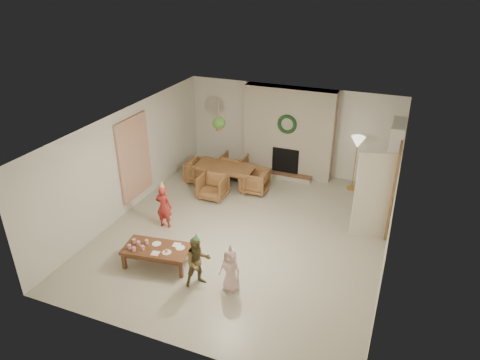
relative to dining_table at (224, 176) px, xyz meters
The scene contains 56 objects.
floor 2.33m from the dining_table, 53.96° to the right, with size 7.00×7.00×0.00m, color #B7B29E.
ceiling 3.20m from the dining_table, 53.96° to the right, with size 7.00×7.00×0.00m, color white.
wall_back 2.33m from the dining_table, 50.23° to the left, with size 7.00×7.00×0.00m, color silver.
wall_front 5.62m from the dining_table, 75.79° to the right, with size 7.00×7.00×0.00m, color silver.
wall_left 2.67m from the dining_table, 131.31° to the right, with size 7.00×7.00×0.00m, color silver.
wall_right 4.84m from the dining_table, 23.19° to the right, with size 7.00×7.00×0.00m, color silver.
fireplace_mass 2.20m from the dining_table, 46.52° to the left, with size 2.50×0.40×2.50m, color #591F17.
fireplace_hearth 1.75m from the dining_table, 38.55° to the left, with size 1.60×0.30×0.12m, color #5A2C18.
fireplace_firebox 1.86m from the dining_table, 42.67° to the left, with size 0.75×0.12×0.75m, color black.
fireplace_wreath 2.21m from the dining_table, 41.51° to the left, with size 0.54×0.54×0.10m, color #14371A.
floor_lamp_base 3.47m from the dining_table, 19.11° to the left, with size 0.28×0.28×0.03m, color gold.
floor_lamp_post 3.48m from the dining_table, 19.11° to the left, with size 0.03×0.03×1.34m, color gold.
floor_lamp_shade 3.62m from the dining_table, 19.11° to the left, with size 0.36×0.36×0.30m, color beige.
bookshelf_carcass 4.30m from the dining_table, ahead, with size 0.30×1.00×2.20m, color white.
bookshelf_shelf_a 4.20m from the dining_table, ahead, with size 0.30×0.92×0.03m, color white.
bookshelf_shelf_b 4.24m from the dining_table, ahead, with size 0.30×0.92×0.03m, color white.
bookshelf_shelf_c 4.31m from the dining_table, ahead, with size 0.30×0.92×0.03m, color white.
bookshelf_shelf_d 4.42m from the dining_table, ahead, with size 0.30×0.92×0.03m, color white.
books_row_lower 4.18m from the dining_table, ahead, with size 0.20×0.40×0.24m, color #9E351D.
books_row_mid 4.25m from the dining_table, ahead, with size 0.20×0.44×0.24m, color #26438D.
books_row_upper 4.31m from the dining_table, ahead, with size 0.20×0.36×0.22m, color olive.
door_frame 4.43m from the dining_table, ahead, with size 0.05×0.86×2.04m, color brown.
door_leaf 4.14m from the dining_table, 14.89° to the right, with size 0.05×0.80×2.00m, color beige.
curtain_panel 2.51m from the dining_table, 133.84° to the right, with size 0.06×1.20×2.00m, color beige.
dining_table is the anchor object (origin of this frame).
dining_chair_near 0.71m from the dining_table, 89.48° to the right, with size 0.67×0.69×0.63m, color brown.
dining_chair_far 0.71m from the dining_table, 90.52° to the left, with size 0.67×0.69×0.63m, color brown.
dining_chair_left 0.71m from the dining_table, behind, with size 0.67×0.69×0.63m, color brown.
dining_chair_right 0.89m from the dining_table, ahead, with size 0.67×0.69×0.63m, color brown.
hanging_plant_cord 1.90m from the dining_table, 80.90° to the right, with size 0.01×0.01×0.70m, color tan.
hanging_plant_pot 1.56m from the dining_table, 80.90° to the right, with size 0.16×0.16×0.12m, color #973A30.
hanging_plant_foliage 1.68m from the dining_table, 80.90° to the right, with size 0.32×0.32×0.32m, color #2D541C.
coffee_table_top 3.66m from the dining_table, 87.50° to the right, with size 1.31×0.66×0.06m, color brown.
coffee_table_apron 3.66m from the dining_table, 87.50° to the right, with size 1.21×0.56×0.08m, color brown.
coffee_leg_fl 4.03m from the dining_table, 95.55° to the right, with size 0.07×0.07×0.34m, color brown.
coffee_leg_fr 3.92m from the dining_table, 78.37° to the right, with size 0.07×0.07×0.34m, color brown.
coffee_leg_bl 3.51m from the dining_table, 97.67° to the right, with size 0.07×0.07×0.34m, color brown.
coffee_leg_br 3.38m from the dining_table, 77.88° to the right, with size 0.07×0.07×0.34m, color brown.
cup_a 3.90m from the dining_table, 94.67° to the right, with size 0.07×0.07×0.09m, color white.
cup_b 3.70m from the dining_table, 95.38° to the right, with size 0.07×0.07×0.09m, color white.
cup_c 3.92m from the dining_table, 92.78° to the right, with size 0.07×0.07×0.09m, color white.
cup_d 3.73m from the dining_table, 93.39° to the right, with size 0.07×0.07×0.09m, color white.
cup_e 3.82m from the dining_table, 90.93° to the right, with size 0.07×0.07×0.09m, color white.
cup_f 3.62m from the dining_table, 91.46° to the right, with size 0.07×0.07×0.09m, color white.
plate_a 3.55m from the dining_table, 88.51° to the right, with size 0.18×0.18×0.01m, color white.
plate_b 3.75m from the dining_table, 83.49° to the right, with size 0.18×0.18×0.01m, color white.
plate_c 3.54m from the dining_table, 80.33° to the right, with size 0.18×0.18×0.01m, color white.
food_scoop 3.75m from the dining_table, 83.49° to the right, with size 0.07×0.07×0.07m, color tan.
napkin_left 3.84m from the dining_table, 86.46° to the right, with size 0.15×0.15×0.01m, color #F7B6B8.
napkin_right 3.46m from the dining_table, 81.98° to the right, with size 0.15×0.15×0.01m, color #F7B6B8.
child_red 2.42m from the dining_table, 100.42° to the right, with size 0.38×0.25×1.03m, color #AB2824.
party_hat_red 2.53m from the dining_table, 100.42° to the right, with size 0.14×0.14×0.19m, color #ECE74E.
child_plaid 4.07m from the dining_table, 73.03° to the right, with size 0.50×0.39×1.03m, color brown.
party_hat_plaid 4.14m from the dining_table, 73.03° to the right, with size 0.12×0.12×0.17m, color #4DB467.
child_pink 4.20m from the dining_table, 64.62° to the right, with size 0.43×0.28×0.89m, color beige.
party_hat_pink 4.24m from the dining_table, 64.62° to the right, with size 0.12×0.12×0.16m, color #BCBBC2.
Camera 1 is at (2.95, -7.74, 5.42)m, focal length 32.47 mm.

